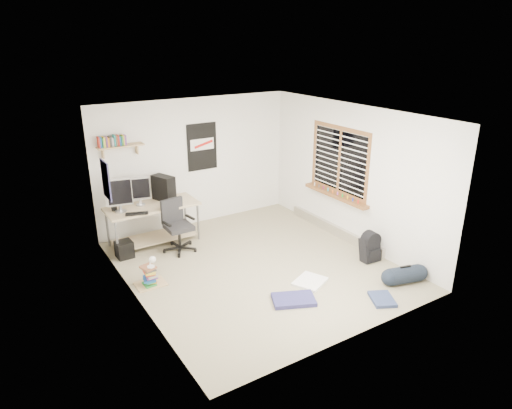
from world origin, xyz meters
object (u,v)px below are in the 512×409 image
office_chair (179,225)px  book_stack (150,276)px  duffel_bag (405,275)px  desk (154,224)px  backpack (370,249)px

office_chair → book_stack: size_ratio=2.23×
office_chair → duffel_bag: size_ratio=1.77×
office_chair → book_stack: office_chair is taller
duffel_bag → desk: bearing=143.7°
backpack → office_chair: bearing=145.6°
backpack → duffel_bag: size_ratio=0.80×
office_chair → backpack: (2.56, -2.07, -0.29)m
duffel_bag → book_stack: duffel_bag is taller
book_stack → backpack: bearing=-19.3°
desk → book_stack: bearing=-121.1°
desk → duffel_bag: (2.73, -3.44, -0.22)m
duffel_bag → backpack: bearing=98.8°
backpack → desk: bearing=141.8°
office_chair → backpack: office_chair is taller
backpack → book_stack: (-3.42, 1.20, -0.05)m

